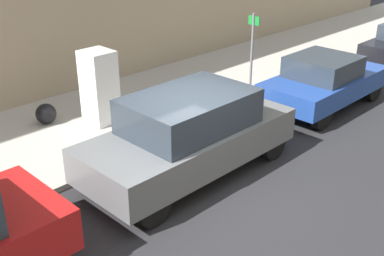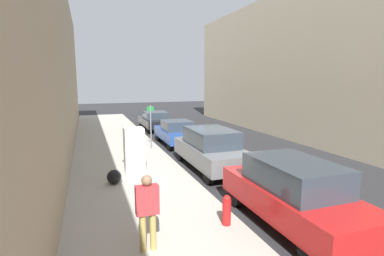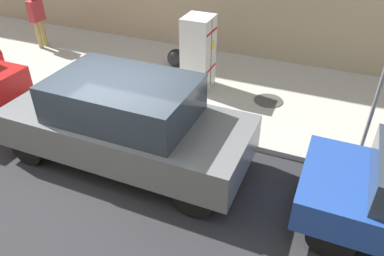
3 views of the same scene
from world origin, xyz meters
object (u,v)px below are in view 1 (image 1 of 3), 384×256
trash_bag (46,114)px  parked_suv_gray (190,134)px  street_sign_post (252,51)px  parked_hatchback_blue (324,81)px  discarded_refrigerator (99,87)px

trash_bag → parked_suv_gray: bearing=12.6°
street_sign_post → parked_suv_gray: 4.53m
trash_bag → parked_hatchback_blue: bearing=56.0°
street_sign_post → parked_hatchback_blue: 2.13m
discarded_refrigerator → trash_bag: (-0.88, -1.04, -0.66)m
street_sign_post → parked_hatchback_blue: (1.73, 1.02, -0.70)m
discarded_refrigerator → street_sign_post: bearing=69.5°
discarded_refrigerator → parked_hatchback_blue: (3.24, 5.06, -0.29)m
parked_suv_gray → street_sign_post: bearing=112.6°
trash_bag → parked_suv_gray: size_ratio=0.11×
discarded_refrigerator → parked_suv_gray: (3.24, -0.12, -0.14)m
discarded_refrigerator → parked_hatchback_blue: discarded_refrigerator is taller
trash_bag → street_sign_post: bearing=64.7°
street_sign_post → trash_bag: (-2.39, -5.07, -1.07)m
parked_hatchback_blue → street_sign_post: bearing=-149.3°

